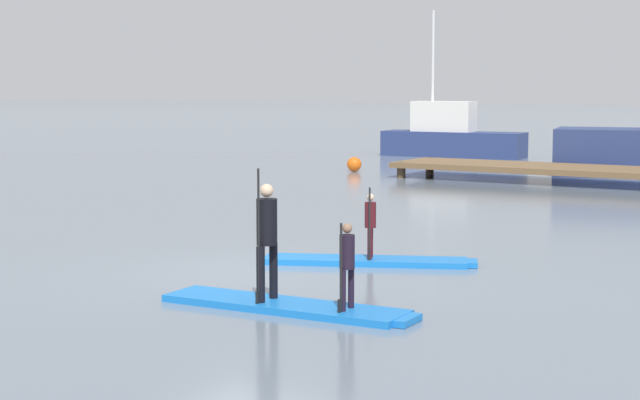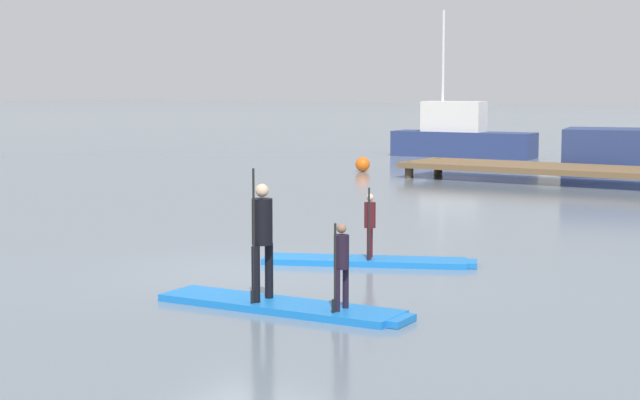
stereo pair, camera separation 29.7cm
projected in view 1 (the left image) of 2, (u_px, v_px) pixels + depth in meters
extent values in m
plane|color=slate|center=(246.00, 272.00, 17.31)|extent=(240.00, 240.00, 0.00)
cube|color=blue|center=(365.00, 261.00, 18.06)|extent=(3.49, 2.10, 0.10)
cube|color=blue|center=(470.00, 263.00, 17.83)|extent=(0.43, 0.56, 0.09)
cylinder|color=#4C1419|center=(371.00, 242.00, 18.12)|extent=(0.08, 0.08, 0.53)
cylinder|color=#4C1419|center=(370.00, 244.00, 17.90)|extent=(0.08, 0.08, 0.53)
cylinder|color=#4C1419|center=(370.00, 215.00, 17.96)|extent=(0.26, 0.26, 0.44)
sphere|color=beige|center=(370.00, 197.00, 17.92)|extent=(0.13, 0.13, 0.13)
cylinder|color=black|center=(370.00, 224.00, 17.81)|extent=(0.03, 0.03, 1.24)
cube|color=black|center=(369.00, 255.00, 17.87)|extent=(0.08, 0.14, 0.18)
cube|color=blue|center=(284.00, 306.00, 14.45)|extent=(3.60, 1.01, 0.10)
cube|color=blue|center=(405.00, 320.00, 13.58)|extent=(0.27, 0.59, 0.09)
cylinder|color=black|center=(273.00, 271.00, 14.67)|extent=(0.12, 0.12, 0.78)
cylinder|color=black|center=(261.00, 275.00, 14.38)|extent=(0.12, 0.12, 0.78)
cylinder|color=black|center=(267.00, 222.00, 14.45)|extent=(0.30, 0.30, 0.64)
sphere|color=beige|center=(267.00, 190.00, 14.40)|extent=(0.19, 0.19, 0.19)
cylinder|color=black|center=(259.00, 236.00, 14.28)|extent=(0.03, 0.03, 1.85)
cube|color=black|center=(259.00, 297.00, 14.37)|extent=(0.04, 0.14, 0.18)
cylinder|color=black|center=(351.00, 288.00, 14.05)|extent=(0.08, 0.08, 0.55)
cylinder|color=black|center=(343.00, 291.00, 13.84)|extent=(0.08, 0.08, 0.55)
cylinder|color=black|center=(347.00, 252.00, 13.89)|extent=(0.21, 0.21, 0.46)
sphere|color=#8C664C|center=(347.00, 228.00, 13.85)|extent=(0.13, 0.13, 0.13)
cylinder|color=black|center=(341.00, 268.00, 13.76)|extent=(0.03, 0.03, 1.18)
cube|color=black|center=(341.00, 305.00, 13.82)|extent=(0.04, 0.14, 0.18)
cube|color=navy|center=(453.00, 144.00, 43.71)|extent=(6.06, 2.07, 1.05)
cube|color=white|center=(444.00, 116.00, 43.78)|extent=(2.64, 1.37, 1.26)
cylinder|color=silver|center=(433.00, 56.00, 43.72)|extent=(0.12, 0.12, 3.76)
cube|color=brown|center=(607.00, 171.00, 31.73)|extent=(13.47, 2.73, 0.18)
cylinder|color=#473828|center=(401.00, 170.00, 34.21)|extent=(0.28, 0.28, 0.51)
cylinder|color=#473828|center=(430.00, 165.00, 36.01)|extent=(0.28, 0.28, 0.51)
sphere|color=orange|center=(354.00, 164.00, 36.53)|extent=(0.51, 0.51, 0.51)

